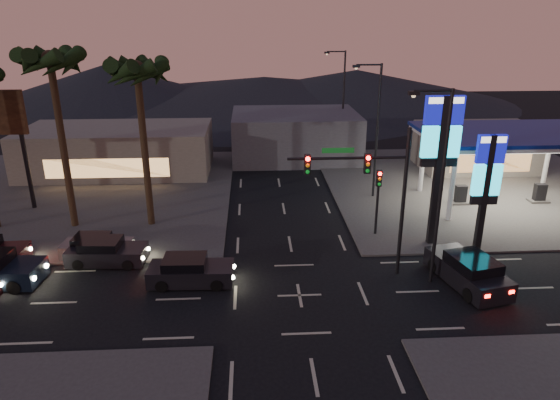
{
  "coord_description": "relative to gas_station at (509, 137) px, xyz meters",
  "views": [
    {
      "loc": [
        -2.24,
        -21.6,
        13.08
      ],
      "look_at": [
        -0.64,
        5.69,
        3.0
      ],
      "focal_mm": 32.0,
      "sensor_mm": 36.0,
      "label": 1
    }
  ],
  "objects": [
    {
      "name": "gas_station",
      "position": [
        0.0,
        0.0,
        0.0
      ],
      "size": [
        12.2,
        8.2,
        5.47
      ],
      "color": "silver",
      "rests_on": "ground"
    },
    {
      "name": "streetlight_mid",
      "position": [
        -9.21,
        2.0,
        0.64
      ],
      "size": [
        2.14,
        0.25,
        10.0
      ],
      "color": "black",
      "rests_on": "ground"
    },
    {
      "name": "car_lane_b_mid",
      "position": [
        -26.51,
        -7.88,
        -4.42
      ],
      "size": [
        4.49,
        2.09,
        1.43
      ],
      "color": "black",
      "rests_on": "ground"
    },
    {
      "name": "convenience_store",
      "position": [
        2.0,
        9.0,
        -3.08
      ],
      "size": [
        10.0,
        6.0,
        4.0
      ],
      "primitive_type": "cube",
      "color": "#726B5B",
      "rests_on": "ground"
    },
    {
      "name": "streetlight_far",
      "position": [
        -9.21,
        16.0,
        0.64
      ],
      "size": [
        2.14,
        0.25,
        10.0
      ],
      "color": "black",
      "rests_on": "ground"
    },
    {
      "name": "car_lane_a_front",
      "position": [
        -21.57,
        -10.42,
        -4.4
      ],
      "size": [
        4.54,
        2.02,
        1.46
      ],
      "color": "black",
      "rests_on": "ground"
    },
    {
      "name": "hill_left",
      "position": [
        -41.0,
        48.0,
        -2.08
      ],
      "size": [
        40.0,
        40.0,
        6.0
      ],
      "primitive_type": "cone",
      "color": "black",
      "rests_on": "ground"
    },
    {
      "name": "building_far_mid",
      "position": [
        -14.0,
        14.0,
        -2.88
      ],
      "size": [
        12.0,
        9.0,
        4.4
      ],
      "primitive_type": "cube",
      "color": "#4C4C51",
      "rests_on": "ground"
    },
    {
      "name": "corner_lot_ne",
      "position": [
        0.0,
        4.0,
        -5.02
      ],
      "size": [
        24.0,
        24.0,
        0.12
      ],
      "primitive_type": "cube",
      "color": "#47443F",
      "rests_on": "ground"
    },
    {
      "name": "pedestal_signal",
      "position": [
        -10.5,
        -5.02,
        -2.16
      ],
      "size": [
        0.32,
        0.39,
        4.3
      ],
      "color": "black",
      "rests_on": "ground"
    },
    {
      "name": "suv_station",
      "position": [
        -7.22,
        -11.39,
        -4.31
      ],
      "size": [
        3.11,
        5.27,
        1.65
      ],
      "color": "black",
      "rests_on": "ground"
    },
    {
      "name": "car_lane_b_front",
      "position": [
        -27.31,
        -7.0,
        -4.48
      ],
      "size": [
        4.07,
        1.87,
        1.3
      ],
      "color": "#5E5F61",
      "rests_on": "ground"
    },
    {
      "name": "streetlight_near",
      "position": [
        -9.21,
        -11.0,
        0.64
      ],
      "size": [
        2.14,
        0.25,
        10.0
      ],
      "color": "black",
      "rests_on": "ground"
    },
    {
      "name": "ground",
      "position": [
        -16.0,
        -12.0,
        -5.08
      ],
      "size": [
        140.0,
        140.0,
        0.0
      ],
      "primitive_type": "plane",
      "color": "black",
      "rests_on": "ground"
    },
    {
      "name": "building_far_west",
      "position": [
        -30.0,
        10.0,
        -3.08
      ],
      "size": [
        16.0,
        8.0,
        4.0
      ],
      "primitive_type": "cube",
      "color": "#726B5B",
      "rests_on": "ground"
    },
    {
      "name": "palm_b",
      "position": [
        -30.0,
        -2.5,
        4.89
      ],
      "size": [
        4.41,
        4.41,
        11.46
      ],
      "color": "black",
      "rests_on": "ground"
    },
    {
      "name": "corner_lot_nw",
      "position": [
        -32.0,
        4.0,
        -5.02
      ],
      "size": [
        24.0,
        24.0,
        0.12
      ],
      "primitive_type": "cube",
      "color": "#47443F",
      "rests_on": "ground"
    },
    {
      "name": "palm_a",
      "position": [
        -25.0,
        -2.5,
        4.35
      ],
      "size": [
        4.41,
        4.41,
        10.86
      ],
      "color": "black",
      "rests_on": "ground"
    },
    {
      "name": "hill_right",
      "position": [
        -1.0,
        48.0,
        -2.58
      ],
      "size": [
        50.0,
        50.0,
        5.0
      ],
      "primitive_type": "cone",
      "color": "black",
      "rests_on": "ground"
    },
    {
      "name": "pylon_sign_tall",
      "position": [
        -7.5,
        -6.5,
        1.31
      ],
      "size": [
        2.2,
        0.35,
        9.0
      ],
      "color": "black",
      "rests_on": "ground"
    },
    {
      "name": "pylon_sign_short",
      "position": [
        -5.0,
        -7.5,
        -0.42
      ],
      "size": [
        1.6,
        0.35,
        7.0
      ],
      "color": "black",
      "rests_on": "ground"
    },
    {
      "name": "hill_center",
      "position": [
        -16.0,
        48.0,
        -3.08
      ],
      "size": [
        60.0,
        60.0,
        4.0
      ],
      "primitive_type": "cone",
      "color": "black",
      "rests_on": "ground"
    },
    {
      "name": "traffic_signal_mast",
      "position": [
        -12.24,
        -10.01,
        0.15
      ],
      "size": [
        6.1,
        0.39,
        8.0
      ],
      "color": "black",
      "rests_on": "ground"
    }
  ]
}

